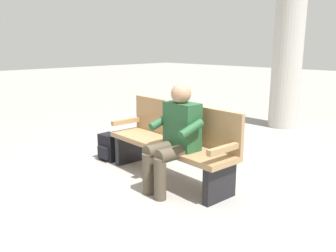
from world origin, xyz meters
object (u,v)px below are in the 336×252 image
at_px(bench_near, 173,141).
at_px(support_pillar, 288,45).
at_px(person_seated, 175,135).
at_px(backpack, 110,147).

relative_size(bench_near, support_pillar, 0.58).
bearing_deg(person_seated, bench_near, -39.41).
relative_size(backpack, support_pillar, 0.12).
xyz_separation_m(person_seated, backpack, (1.36, -0.11, -0.45)).
xyz_separation_m(person_seated, support_pillar, (0.61, -3.73, 0.95)).
bearing_deg(support_pillar, backpack, 78.30).
xyz_separation_m(backpack, support_pillar, (-0.75, -3.63, 1.40)).
relative_size(person_seated, support_pillar, 0.37).
xyz_separation_m(bench_near, person_seated, (-0.26, 0.25, 0.17)).
relative_size(person_seated, backpack, 3.22).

